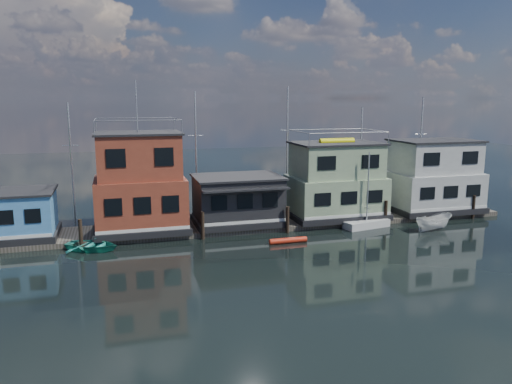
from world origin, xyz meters
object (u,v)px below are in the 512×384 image
object	(u,v)px
day_sailer	(366,223)
dinghy_teal	(92,245)
houseboat_white	(433,177)
houseboat_green	(336,182)
houseboat_red	(140,184)
houseboat_blue	(12,215)
motorboat	(434,222)
houseboat_dark	(238,200)
red_kayak	(288,240)

from	to	relation	value
day_sailer	dinghy_teal	distance (m)	22.26
houseboat_white	dinghy_teal	size ratio (longest dim) A/B	2.14
houseboat_green	houseboat_red	bearing A→B (deg)	-180.00
houseboat_blue	houseboat_white	world-z (taller)	houseboat_white
day_sailer	motorboat	xyz separation A→B (m)	(4.92, -2.39, 0.30)
houseboat_red	houseboat_blue	bearing A→B (deg)	-180.00
houseboat_blue	houseboat_dark	world-z (taller)	houseboat_dark
houseboat_green	red_kayak	world-z (taller)	houseboat_green
houseboat_white	houseboat_blue	bearing A→B (deg)	-180.00
houseboat_dark	houseboat_white	size ratio (longest dim) A/B	0.88
houseboat_green	red_kayak	distance (m)	9.18
houseboat_white	houseboat_red	bearing A→B (deg)	-180.00
red_kayak	houseboat_blue	bearing A→B (deg)	163.72
day_sailer	red_kayak	size ratio (longest dim) A/B	2.17
dinghy_teal	red_kayak	distance (m)	14.43
houseboat_blue	red_kayak	xyz separation A→B (m)	(20.06, -5.64, -1.99)
motorboat	houseboat_red	bearing A→B (deg)	69.97
houseboat_red	dinghy_teal	size ratio (longest dim) A/B	3.03
houseboat_green	dinghy_teal	bearing A→B (deg)	-170.35
houseboat_red	day_sailer	world-z (taller)	houseboat_red
dinghy_teal	houseboat_red	bearing A→B (deg)	-19.10
dinghy_teal	red_kayak	bearing A→B (deg)	-71.03
motorboat	houseboat_dark	bearing A→B (deg)	63.70
houseboat_white	day_sailer	bearing A→B (deg)	-160.12
day_sailer	houseboat_dark	bearing A→B (deg)	152.69
houseboat_green	houseboat_dark	bearing A→B (deg)	-179.88
houseboat_blue	day_sailer	distance (m)	28.27
houseboat_green	houseboat_white	distance (m)	10.00
houseboat_blue	day_sailer	xyz separation A→B (m)	(28.05, -3.06, -1.81)
houseboat_red	houseboat_white	size ratio (longest dim) A/B	1.41
dinghy_teal	houseboat_green	bearing A→B (deg)	-52.96
houseboat_red	houseboat_white	distance (m)	27.01
houseboat_blue	dinghy_teal	bearing A→B (deg)	-31.30
motorboat	red_kayak	xyz separation A→B (m)	(-12.90, -0.19, -0.47)
houseboat_dark	motorboat	distance (m)	16.48
houseboat_green	day_sailer	xyz separation A→B (m)	(1.55, -3.06, -3.16)
houseboat_white	red_kayak	size ratio (longest dim) A/B	2.84
houseboat_white	motorboat	bearing A→B (deg)	-122.96
houseboat_red	day_sailer	distance (m)	19.16
houseboat_red	houseboat_white	xyz separation A→B (m)	(27.00, 0.00, -0.57)
day_sailer	motorboat	distance (m)	5.48
houseboat_dark	motorboat	xyz separation A→B (m)	(15.47, -5.43, -1.73)
houseboat_green	day_sailer	size ratio (longest dim) A/B	1.30
houseboat_blue	houseboat_green	size ratio (longest dim) A/B	0.76
houseboat_blue	red_kayak	distance (m)	20.93
houseboat_green	dinghy_teal	world-z (taller)	houseboat_green
houseboat_red	dinghy_teal	distance (m)	6.31
houseboat_green	motorboat	bearing A→B (deg)	-40.12
houseboat_red	motorboat	world-z (taller)	houseboat_red
houseboat_dark	red_kayak	bearing A→B (deg)	-65.47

